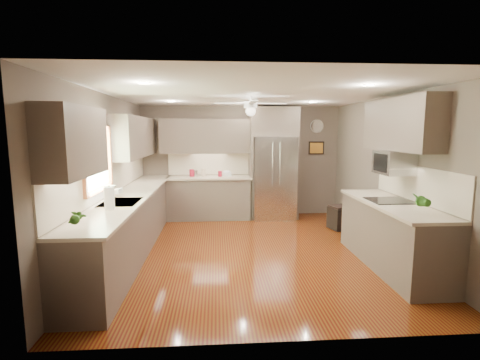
{
  "coord_description": "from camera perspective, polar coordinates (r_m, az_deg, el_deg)",
  "views": [
    {
      "loc": [
        -0.57,
        -5.44,
        1.93
      ],
      "look_at": [
        -0.15,
        0.6,
        1.08
      ],
      "focal_mm": 26.0,
      "sensor_mm": 36.0,
      "label": 1
    }
  ],
  "objects": [
    {
      "name": "potted_plant_left",
      "position": [
        3.8,
        -25.48,
        -5.61
      ],
      "size": [
        0.17,
        0.13,
        0.3
      ],
      "primitive_type": "imported",
      "rotation": [
        0.0,
        0.0,
        0.14
      ],
      "color": "#2A5E1A",
      "rests_on": "left_run"
    },
    {
      "name": "canister_c",
      "position": [
        7.76,
        -6.05,
        1.27
      ],
      "size": [
        0.13,
        0.13,
        0.17
      ],
      "primitive_type": "cylinder",
      "rotation": [
        0.0,
        0.0,
        -0.38
      ],
      "color": "#BCA88D",
      "rests_on": "back_run"
    },
    {
      "name": "microwave",
      "position": [
        5.56,
        23.93,
        2.63
      ],
      "size": [
        0.43,
        0.55,
        0.34
      ],
      "color": "silver",
      "rests_on": "wall_right"
    },
    {
      "name": "back_run",
      "position": [
        7.79,
        -5.02,
        -2.76
      ],
      "size": [
        1.85,
        0.65,
        1.45
      ],
      "color": "brown",
      "rests_on": "ground"
    },
    {
      "name": "soap_bottle",
      "position": [
        5.65,
        -19.3,
        -1.68
      ],
      "size": [
        0.1,
        0.1,
        0.18
      ],
      "primitive_type": "imported",
      "rotation": [
        0.0,
        0.0,
        -0.29
      ],
      "color": "white",
      "rests_on": "left_run"
    },
    {
      "name": "recessed_lights",
      "position": [
        5.89,
        1.26,
        13.45
      ],
      "size": [
        2.84,
        3.14,
        0.01
      ],
      "color": "white",
      "rests_on": "ceiling"
    },
    {
      "name": "left_run",
      "position": [
        5.94,
        -17.41,
        -6.49
      ],
      "size": [
        0.65,
        4.7,
        1.45
      ],
      "color": "brown",
      "rests_on": "ground"
    },
    {
      "name": "framed_print",
      "position": [
        8.26,
        12.42,
        5.16
      ],
      "size": [
        0.36,
        0.03,
        0.3
      ],
      "color": "black",
      "rests_on": "wall_back"
    },
    {
      "name": "wall_back",
      "position": [
        7.99,
        0.16,
        3.1
      ],
      "size": [
        4.5,
        0.0,
        4.5
      ],
      "primitive_type": "plane",
      "rotation": [
        1.57,
        0.0,
        0.0
      ],
      "color": "brown",
      "rests_on": "ground"
    },
    {
      "name": "floor",
      "position": [
        5.81,
        1.95,
        -11.46
      ],
      "size": [
        5.0,
        5.0,
        0.0
      ],
      "primitive_type": "plane",
      "color": "#491109",
      "rests_on": "ground"
    },
    {
      "name": "window",
      "position": [
        5.23,
        -22.39,
        3.19
      ],
      "size": [
        0.05,
        1.12,
        0.92
      ],
      "color": "#BFF2B2",
      "rests_on": "wall_left"
    },
    {
      "name": "stool",
      "position": [
        7.2,
        16.11,
        -5.93
      ],
      "size": [
        0.46,
        0.46,
        0.46
      ],
      "color": "black",
      "rests_on": "ground"
    },
    {
      "name": "potted_plant_right",
      "position": [
        4.78,
        27.44,
        -3.01
      ],
      "size": [
        0.18,
        0.16,
        0.31
      ],
      "primitive_type": "imported",
      "rotation": [
        0.0,
        0.0,
        0.11
      ],
      "color": "#2A5E1A",
      "rests_on": "right_run"
    },
    {
      "name": "right_run",
      "position": [
        5.47,
        23.66,
        -8.06
      ],
      "size": [
        0.7,
        2.2,
        1.45
      ],
      "color": "brown",
      "rests_on": "ground"
    },
    {
      "name": "canister_d",
      "position": [
        7.68,
        -3.31,
        1.01
      ],
      "size": [
        0.09,
        0.09,
        0.13
      ],
      "primitive_type": "cylinder",
      "rotation": [
        0.0,
        0.0,
        -0.05
      ],
      "color": "maroon",
      "rests_on": "back_run"
    },
    {
      "name": "wall_right",
      "position": [
        6.17,
        23.29,
        0.98
      ],
      "size": [
        0.0,
        5.0,
        5.0
      ],
      "primitive_type": "plane",
      "rotation": [
        1.57,
        0.0,
        -1.57
      ],
      "color": "brown",
      "rests_on": "ground"
    },
    {
      "name": "canister_a",
      "position": [
        7.76,
        -7.93,
        1.17
      ],
      "size": [
        0.13,
        0.13,
        0.16
      ],
      "primitive_type": "cylinder",
      "rotation": [
        0.0,
        0.0,
        -0.33
      ],
      "color": "maroon",
      "rests_on": "back_run"
    },
    {
      "name": "paper_towel",
      "position": [
        4.75,
        -20.66,
        -2.87
      ],
      "size": [
        0.13,
        0.13,
        0.32
      ],
      "color": "white",
      "rests_on": "left_run"
    },
    {
      "name": "bowl",
      "position": [
        7.71,
        -2.16,
        0.79
      ],
      "size": [
        0.28,
        0.28,
        0.05
      ],
      "primitive_type": "imported",
      "rotation": [
        0.0,
        0.0,
        -0.4
      ],
      "color": "#BCA88D",
      "rests_on": "back_run"
    },
    {
      "name": "ceiling_fan",
      "position": [
        5.79,
        1.75,
        11.95
      ],
      "size": [
        1.18,
        1.18,
        0.32
      ],
      "color": "white",
      "rests_on": "ceiling"
    },
    {
      "name": "wall_clock",
      "position": [
        8.26,
        12.51,
        8.62
      ],
      "size": [
        0.3,
        0.03,
        0.3
      ],
      "color": "white",
      "rests_on": "wall_back"
    },
    {
      "name": "uppers",
      "position": [
        6.16,
        -5.59,
        7.39
      ],
      "size": [
        4.5,
        4.7,
        0.95
      ],
      "color": "brown",
      "rests_on": "wall_left"
    },
    {
      "name": "ceiling",
      "position": [
        5.5,
        2.07,
        13.9
      ],
      "size": [
        5.0,
        5.0,
        0.0
      ],
      "primitive_type": "plane",
      "rotation": [
        3.14,
        0.0,
        0.0
      ],
      "color": "white",
      "rests_on": "ground"
    },
    {
      "name": "wall_front",
      "position": [
        3.08,
        6.83,
        -4.91
      ],
      "size": [
        4.5,
        0.0,
        4.5
      ],
      "primitive_type": "plane",
      "rotation": [
        -1.57,
        0.0,
        0.0
      ],
      "color": "brown",
      "rests_on": "ground"
    },
    {
      "name": "sink",
      "position": [
        5.23,
        -19.0,
        -3.76
      ],
      "size": [
        0.5,
        0.7,
        0.32
      ],
      "color": "silver",
      "rests_on": "left_run"
    },
    {
      "name": "canister_b",
      "position": [
        7.76,
        -7.25,
        1.1
      ],
      "size": [
        0.1,
        0.1,
        0.14
      ],
      "primitive_type": "cylinder",
      "rotation": [
        0.0,
        0.0,
        0.06
      ],
      "color": "silver",
      "rests_on": "back_run"
    },
    {
      "name": "refrigerator",
      "position": [
        7.74,
        5.52,
        2.44
      ],
      "size": [
        1.06,
        0.75,
        2.45
      ],
      "color": "silver",
      "rests_on": "ground"
    },
    {
      "name": "wall_left",
      "position": [
        5.74,
        -20.95,
        0.63
      ],
      "size": [
        0.0,
        5.0,
        5.0
      ],
      "primitive_type": "plane",
      "rotation": [
        1.57,
        0.0,
        1.57
      ],
      "color": "brown",
      "rests_on": "ground"
    }
  ]
}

